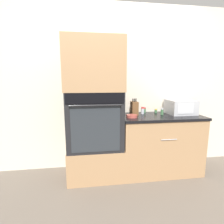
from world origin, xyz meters
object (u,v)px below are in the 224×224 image
object	(u,v)px
microwave	(181,107)
condiment_jar_mid	(144,110)
bowl	(132,116)
condiment_jar_near	(143,110)
wall_oven	(95,119)
condiment_jar_far	(156,111)
condiment_jar_back	(162,111)
knife_block	(134,108)

from	to	relation	value
microwave	condiment_jar_mid	world-z (taller)	microwave
bowl	condiment_jar_mid	distance (m)	0.44
condiment_jar_near	condiment_jar_mid	world-z (taller)	condiment_jar_near
microwave	bowl	size ratio (longest dim) A/B	2.56
wall_oven	condiment_jar_near	world-z (taller)	wall_oven
condiment_jar_far	condiment_jar_back	xyz separation A→B (m)	(0.03, -0.16, 0.02)
condiment_jar_far	condiment_jar_near	bearing A→B (deg)	-166.41
wall_oven	condiment_jar_mid	distance (m)	0.84
condiment_jar_near	condiment_jar_mid	xyz separation A→B (m)	(0.06, 0.09, -0.01)
knife_block	condiment_jar_back	xyz separation A→B (m)	(0.41, -0.06, -0.05)
microwave	condiment_jar_near	size ratio (longest dim) A/B	3.65
bowl	condiment_jar_far	bearing A→B (deg)	32.00
wall_oven	condiment_jar_near	xyz separation A→B (m)	(0.74, 0.15, 0.08)
knife_block	condiment_jar_near	world-z (taller)	knife_block
microwave	condiment_jar_back	bearing A→B (deg)	-174.94
knife_block	bowl	distance (m)	0.23
microwave	condiment_jar_mid	size ratio (longest dim) A/B	4.65
microwave	condiment_jar_mid	distance (m)	0.55
microwave	condiment_jar_far	world-z (taller)	microwave
condiment_jar_near	condiment_jar_mid	size ratio (longest dim) A/B	1.27
wall_oven	condiment_jar_far	world-z (taller)	wall_oven
wall_oven	condiment_jar_near	distance (m)	0.76
knife_block	condiment_jar_near	xyz separation A→B (m)	(0.14, 0.04, -0.05)
wall_oven	knife_block	distance (m)	0.62
condiment_jar_near	condiment_jar_far	xyz separation A→B (m)	(0.24, 0.06, -0.02)
wall_oven	microwave	distance (m)	1.32
condiment_jar_far	condiment_jar_mid	bearing A→B (deg)	168.39
microwave	condiment_jar_back	size ratio (longest dim) A/B	3.89
knife_block	microwave	bearing A→B (deg)	-2.87
bowl	knife_block	bearing A→B (deg)	66.07
condiment_jar_mid	condiment_jar_far	bearing A→B (deg)	-11.61
bowl	condiment_jar_far	size ratio (longest dim) A/B	2.50
bowl	condiment_jar_back	world-z (taller)	condiment_jar_back
microwave	condiment_jar_near	world-z (taller)	microwave
wall_oven	condiment_jar_mid	xyz separation A→B (m)	(0.80, 0.24, 0.07)
microwave	condiment_jar_far	distance (m)	0.37
bowl	condiment_jar_far	xyz separation A→B (m)	(0.47, 0.29, 0.01)
condiment_jar_mid	condiment_jar_far	size ratio (longest dim) A/B	1.37
microwave	bowl	bearing A→B (deg)	-168.94
knife_block	condiment_jar_mid	bearing A→B (deg)	33.54
bowl	condiment_jar_far	distance (m)	0.55
wall_oven	condiment_jar_back	size ratio (longest dim) A/B	7.88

